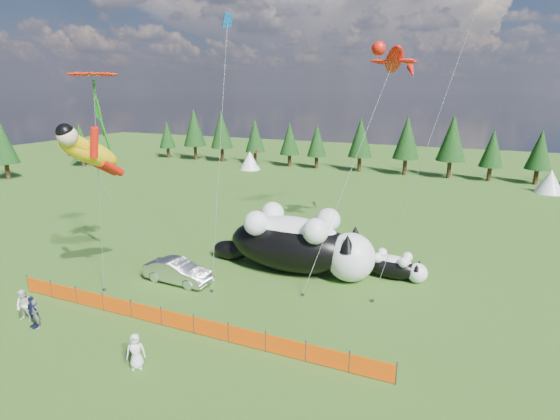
% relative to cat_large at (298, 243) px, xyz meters
% --- Properties ---
extents(ground, '(160.00, 160.00, 0.00)m').
position_rel_cat_large_xyz_m(ground, '(-2.93, -6.49, -2.03)').
color(ground, '#14380A').
rests_on(ground, ground).
extents(safety_fence, '(22.06, 0.06, 1.10)m').
position_rel_cat_large_xyz_m(safety_fence, '(-2.93, -9.49, -1.52)').
color(safety_fence, '#262626').
rests_on(safety_fence, ground).
extents(tree_line, '(90.00, 4.00, 8.00)m').
position_rel_cat_large_xyz_m(tree_line, '(-2.93, 38.51, 1.97)').
color(tree_line, black).
rests_on(tree_line, ground).
extents(festival_tents, '(50.00, 3.20, 2.80)m').
position_rel_cat_large_xyz_m(festival_tents, '(8.07, 33.51, -0.63)').
color(festival_tents, white).
rests_on(festival_tents, ground).
extents(cat_large, '(11.81, 4.24, 4.27)m').
position_rel_cat_large_xyz_m(cat_large, '(0.00, 0.00, 0.00)').
color(cat_large, black).
rests_on(cat_large, ground).
extents(cat_small, '(4.80, 1.98, 1.73)m').
position_rel_cat_large_xyz_m(cat_small, '(6.20, 1.43, -1.20)').
color(cat_small, black).
rests_on(cat_small, ground).
extents(car, '(4.56, 1.74, 1.49)m').
position_rel_cat_large_xyz_m(car, '(-6.35, -4.74, -1.28)').
color(car, silver).
rests_on(car, ground).
extents(spectator_a, '(0.62, 0.45, 1.58)m').
position_rel_cat_large_xyz_m(spectator_a, '(-9.70, -12.27, -1.24)').
color(spectator_a, '#545459').
rests_on(spectator_a, ground).
extents(spectator_b, '(0.96, 0.70, 1.79)m').
position_rel_cat_large_xyz_m(spectator_b, '(-10.85, -12.01, -1.14)').
color(spectator_b, white).
rests_on(spectator_b, ground).
extents(spectator_c, '(1.10, 0.70, 1.73)m').
position_rel_cat_large_xyz_m(spectator_c, '(-9.91, -12.24, -1.16)').
color(spectator_c, '#131936').
rests_on(spectator_c, ground).
extents(spectator_e, '(0.97, 0.91, 1.67)m').
position_rel_cat_large_xyz_m(spectator_e, '(-2.64, -12.87, -1.19)').
color(spectator_e, white).
rests_on(spectator_e, ground).
extents(superhero_kite, '(4.72, 5.54, 10.83)m').
position_rel_cat_large_xyz_m(superhero_kite, '(-9.71, -7.56, 6.48)').
color(superhero_kite, '#E7B90C').
rests_on(superhero_kite, ground).
extents(gecko_kite, '(5.04, 14.77, 17.98)m').
position_rel_cat_large_xyz_m(gecko_kite, '(4.22, 7.82, 11.94)').
color(gecko_kite, red).
rests_on(gecko_kite, ground).
extents(flower_kite, '(3.03, 3.70, 12.99)m').
position_rel_cat_large_xyz_m(flower_kite, '(-10.96, -5.50, 10.59)').
color(flower_kite, red).
rests_on(flower_kite, ground).
extents(diamond_kite_a, '(1.72, 5.75, 17.20)m').
position_rel_cat_large_xyz_m(diamond_kite_a, '(-4.85, -0.19, 13.44)').
color(diamond_kite_a, '#0B54AE').
rests_on(diamond_kite_a, ground).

